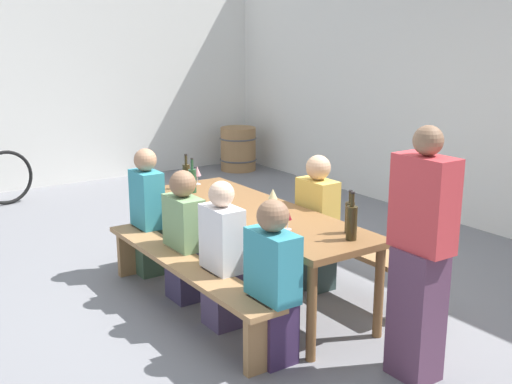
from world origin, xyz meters
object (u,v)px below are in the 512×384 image
Objects in this scene: tasting_table at (256,219)px; wine_glass_1 at (288,215)px; wine_bottle_2 at (352,222)px; seated_guest_near_1 at (184,239)px; wine_bottle_3 at (350,217)px; wine_barrel at (238,149)px; wine_glass_3 at (181,179)px; wine_bottle_1 at (192,180)px; wine_glass_0 at (197,171)px; wine_glass_2 at (273,194)px; seated_guest_far_0 at (317,226)px; seated_guest_near_2 at (222,258)px; seated_guest_near_0 at (148,214)px; bench_far at (318,240)px; seated_guest_near_3 at (272,286)px; wine_bottle_0 at (186,175)px; standing_host at (420,261)px; bench_near at (184,271)px.

wine_glass_1 is (0.58, -0.11, 0.19)m from tasting_table.
wine_bottle_2 is 1.48m from seated_guest_near_1.
wine_barrel is (-5.18, 2.37, -0.53)m from wine_bottle_3.
wine_bottle_1 is at bearing 92.15° from wine_glass_3.
wine_glass_3 reaches higher than wine_glass_1.
wine_glass_2 is at bearing 6.33° from wine_glass_0.
seated_guest_far_0 is at bearing 123.69° from wine_glass_1.
wine_glass_0 is 0.40m from wine_glass_3.
seated_guest_far_0 is (-0.85, 0.40, -0.32)m from wine_bottle_2.
wine_glass_1 is at bearing -31.76° from seated_guest_near_2.
wine_glass_1 reaches higher than tasting_table.
seated_guest_near_2 reaches higher than wine_glass_3.
wine_bottle_1 reaches higher than wine_glass_0.
wine_glass_2 is at bearing -23.26° from seated_guest_near_1.
seated_guest_near_1 is at bearing -22.38° from seated_guest_far_0.
wine_bottle_1 is 2.01× the size of wine_glass_2.
wine_glass_1 is 0.23× the size of wine_barrel.
seated_guest_far_0 reaches higher than wine_glass_3.
bench_far is at bearing -39.23° from seated_guest_near_0.
seated_guest_near_3 is at bearing -84.14° from wine_bottle_3.
wine_bottle_0 is at bearing 59.96° from seated_guest_near_1.
wine_bottle_1 is at bearing 54.62° from seated_guest_near_1.
seated_guest_near_1 is at bearing 90.00° from seated_guest_near_2.
seated_guest_near_0 is at bearing 90.00° from seated_guest_near_2.
wine_glass_2 is 0.81× the size of wine_glass_3.
wine_bottle_1 is 1.20m from seated_guest_far_0.
wine_bottle_2 is 2.06m from wine_glass_0.
standing_host reaches higher than wine_bottle_3.
bench_near is 2.04× the size of seated_guest_near_2.
bench_far is 1.25m from wine_bottle_1.
seated_guest_near_1 is 1.59× the size of wine_barrel.
bench_near is (0.00, -0.67, -0.31)m from tasting_table.
seated_guest_near_1 reaches higher than wine_bottle_3.
seated_guest_near_3 is 1.64× the size of wine_barrel.
wine_bottle_3 is (0.88, 0.22, 0.20)m from tasting_table.
wine_glass_0 is 0.16× the size of seated_guest_near_1.
wine_bottle_0 is 0.29× the size of seated_guest_near_2.
standing_host is at bearing -1.56° from wine_glass_2.
standing_host is (2.43, 0.38, -0.10)m from wine_glass_3.
wine_bottle_2 reaches higher than wine_bottle_1.
seated_guest_near_0 is (-1.55, -0.41, -0.30)m from wine_glass_1.
wine_bottle_3 is at bearing 13.71° from tasting_table.
wine_glass_1 is at bearing -11.00° from tasting_table.
wine_glass_3 is at bearing -167.84° from wine_bottle_2.
wine_bottle_1 is at bearing -134.28° from bench_far.
seated_guest_near_3 reaches higher than wine_bottle_3.
wine_glass_1 is at bearing -64.31° from seated_guest_near_1.
wine_barrel is at bearing 46.98° from seated_guest_near_0.
seated_guest_far_0 reaches higher than tasting_table.
wine_glass_1 is 1.01× the size of wine_glass_2.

